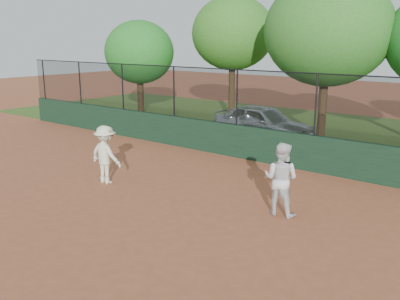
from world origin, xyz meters
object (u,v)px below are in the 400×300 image
Objects in this scene: player_second at (281,179)px; tree_0 at (139,52)px; player_main at (106,155)px; tree_1 at (233,33)px; tree_2 at (327,31)px; parked_car at (263,123)px.

player_second is 15.80m from tree_0.
player_main is 0.27× the size of tree_1.
tree_2 is (2.55, 9.86, 3.69)m from player_main.
tree_0 is (-8.66, 1.28, 2.75)m from parked_car.
tree_2 is (10.47, 0.62, 1.04)m from tree_0.
player_second is 14.27m from tree_1.
player_second is at bearing -31.95° from tree_0.
parked_car is at bearing -8.44° from tree_0.
parked_car is 0.85× the size of tree_0.
tree_2 reaches higher than parked_car.
player_second is 0.28× the size of tree_1.
tree_0 is at bearing -176.63° from tree_2.
tree_2 is (1.81, 1.90, 3.80)m from parked_car.
tree_1 reaches higher than parked_car.
tree_2 is at bearing 75.48° from player_main.
tree_2 is at bearing -78.61° from player_second.
player_second is at bearing -140.80° from parked_car.
tree_2 is at bearing -17.14° from tree_1.
tree_0 is 5.23m from tree_1.
parked_car is 9.17m from tree_0.
parked_car is 4.62m from tree_2.
tree_2 is at bearing -37.69° from parked_car.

